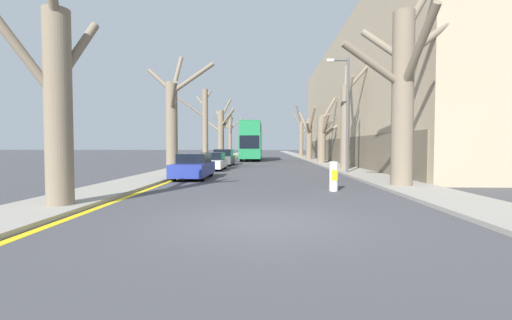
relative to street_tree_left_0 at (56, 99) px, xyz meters
name	(u,v)px	position (x,y,z in m)	size (l,w,h in m)	color
ground_plane	(261,221)	(5.68, -1.42, -3.07)	(300.00, 300.00, 0.00)	#424247
sidewalk_left	(230,156)	(-0.37, 48.58, -3.01)	(2.40, 120.00, 0.12)	gray
sidewalk_right	(301,156)	(11.74, 48.58, -3.01)	(2.40, 120.00, 0.12)	gray
building_facade_right	(381,102)	(17.93, 27.33, 3.36)	(10.08, 43.89, 12.89)	tan
kerb_line_stripe	(238,156)	(1.01, 48.58, -3.06)	(0.24, 120.00, 0.01)	yellow
street_tree_left_0	(56,99)	(0.00, 0.00, 0.00)	(2.46, 2.65, 6.72)	#7A6B56
street_tree_left_1	(173,120)	(0.04, 11.71, 0.30)	(4.29, 3.08, 7.56)	#7A6B56
street_tree_left_2	(204,124)	(-0.01, 22.87, 0.78)	(3.32, 2.39, 7.31)	#7A6B56
street_tree_left_3	(221,132)	(0.18, 33.83, 0.52)	(3.78, 3.16, 7.77)	#7A6B56
street_tree_left_4	(230,134)	(0.01, 45.74, 0.68)	(4.69, 3.36, 6.78)	#7A6B56
street_tree_right_0	(404,88)	(11.52, 5.18, 1.13)	(5.29, 4.54, 9.51)	#7A6B56
street_tree_right_1	(346,121)	(11.57, 15.59, 0.49)	(2.10, 3.70, 8.09)	#7A6B56
street_tree_right_2	(323,136)	(11.46, 24.93, -0.32)	(2.43, 3.19, 6.63)	#7A6B56
street_tree_right_3	(309,136)	(11.36, 35.11, -0.03)	(1.78, 4.32, 6.64)	#7A6B56
street_tree_right_4	(301,135)	(11.47, 46.14, 0.44)	(3.03, 2.74, 8.31)	#7A6B56
double_decker_bus	(251,139)	(4.01, 33.12, -0.45)	(2.45, 10.48, 4.63)	#1E7F47
parked_car_0	(194,167)	(1.87, 9.15, -2.42)	(1.71, 4.32, 1.35)	navy
parked_car_1	(213,162)	(1.87, 15.87, -2.45)	(1.72, 4.31, 1.28)	silver
parked_car_2	(223,158)	(1.87, 22.23, -2.38)	(1.78, 4.52, 1.47)	#4C5156
lamp_post	(346,109)	(10.79, 12.26, 1.01)	(1.40, 0.20, 7.24)	#4C4F54
traffic_bollard	(334,176)	(8.45, 4.07, -2.49)	(0.32, 0.33, 1.15)	white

